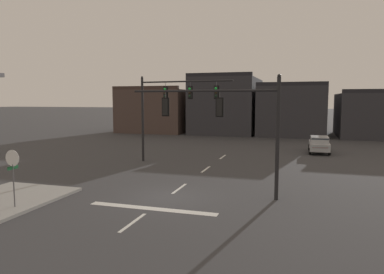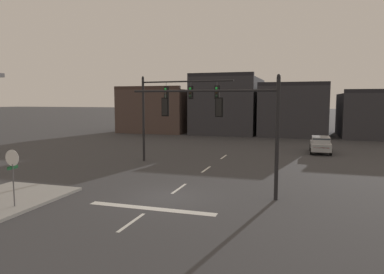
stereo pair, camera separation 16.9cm
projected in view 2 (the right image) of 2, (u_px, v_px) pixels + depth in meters
The scene contains 8 objects.
ground_plane at pixel (167, 198), 18.74m from camera, with size 400.00×400.00×0.00m, color #353538.
stop_bar_paint at pixel (151, 208), 16.85m from camera, with size 6.40×0.50×0.01m, color silver.
lane_centreline at pixel (179, 188), 20.64m from camera, with size 0.16×26.40×0.01m.
signal_mast_near_side at pixel (231, 117), 18.51m from camera, with size 7.88×0.46×6.41m.
signal_mast_far_side at pixel (170, 102), 28.44m from camera, with size 7.82×1.00×7.06m.
stop_sign at pixel (13, 164), 16.52m from camera, with size 0.76×0.64×2.83m.
car_lot_nearside at pixel (320, 144), 34.35m from camera, with size 1.93×4.46×1.61m.
building_row at pixel (284, 111), 52.92m from camera, with size 49.64×13.69×8.89m.
Camera 2 is at (6.77, -17.06, 5.13)m, focal length 33.28 mm.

